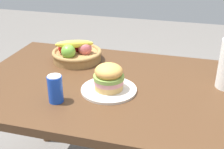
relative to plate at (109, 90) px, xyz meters
name	(u,v)px	position (x,y,z in m)	size (l,w,h in m)	color
dining_table	(113,101)	(0.00, 0.08, -0.11)	(1.40, 0.90, 0.75)	#4C301C
plate	(109,90)	(0.00, 0.00, 0.00)	(0.26, 0.26, 0.01)	silver
sandwich	(109,77)	(0.00, 0.00, 0.07)	(0.14, 0.14, 0.13)	#DBAD60
soda_can	(55,89)	(-0.20, -0.16, 0.06)	(0.07, 0.07, 0.13)	blue
fruit_basket	(76,53)	(-0.28, 0.30, 0.04)	(0.29, 0.29, 0.13)	#9E7542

